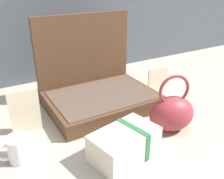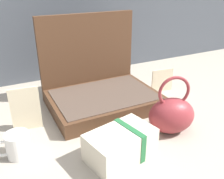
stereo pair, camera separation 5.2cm
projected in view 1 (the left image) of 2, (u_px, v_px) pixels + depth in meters
name	position (u px, v px, depth m)	size (l,w,h in m)	color
ground_plane	(104.00, 121.00, 0.99)	(6.00, 6.00, 0.00)	#9E9384
open_suitcase	(97.00, 86.00, 1.11)	(0.46, 0.35, 0.38)	#4C301E
teal_pouch_handbag	(172.00, 113.00, 0.92)	(0.20, 0.16, 0.22)	maroon
cream_toiletry_bag	(125.00, 144.00, 0.79)	(0.23, 0.17, 0.10)	beige
coffee_mug	(19.00, 149.00, 0.77)	(0.11, 0.08, 0.08)	white
info_card_left	(158.00, 79.00, 1.25)	(0.11, 0.01, 0.12)	beige
poster_card_right	(25.00, 112.00, 0.89)	(0.11, 0.01, 0.17)	beige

